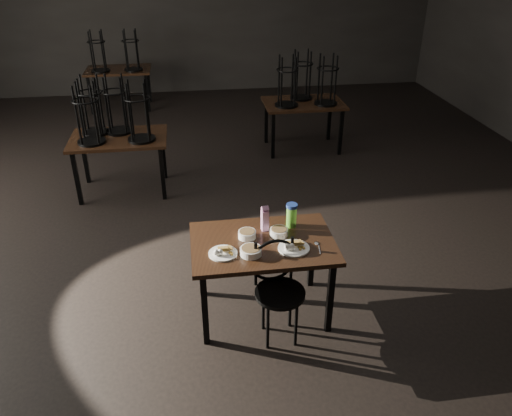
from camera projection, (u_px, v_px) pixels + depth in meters
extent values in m
plane|color=black|center=(216.00, 239.00, 5.59)|extent=(12.00, 12.00, 0.00)
cube|color=black|center=(191.00, 12.00, 10.00)|extent=(10.00, 0.04, 3.20)
cube|color=black|center=(263.00, 244.00, 4.17)|extent=(1.20, 0.80, 0.04)
cube|color=black|center=(205.00, 309.00, 4.01)|extent=(0.05, 0.05, 0.71)
cube|color=black|center=(330.00, 297.00, 4.14)|extent=(0.05, 0.05, 0.71)
cube|color=black|center=(201.00, 263.00, 4.56)|extent=(0.05, 0.05, 0.71)
cube|color=black|center=(312.00, 254.00, 4.69)|extent=(0.05, 0.05, 0.71)
cylinder|color=white|center=(223.00, 253.00, 3.99)|extent=(0.23, 0.23, 0.01)
cube|color=olive|center=(223.00, 246.00, 4.00)|extent=(0.08, 0.08, 0.04)
cube|color=olive|center=(226.00, 245.00, 4.01)|extent=(0.10, 0.10, 0.03)
ellipsoid|color=white|center=(216.00, 253.00, 3.94)|extent=(0.04, 0.04, 0.06)
ellipsoid|color=white|center=(220.00, 252.00, 3.95)|extent=(0.04, 0.04, 0.06)
cylinder|color=white|center=(294.00, 248.00, 4.06)|extent=(0.26, 0.26, 0.02)
cube|color=olive|center=(294.00, 240.00, 4.07)|extent=(0.09, 0.09, 0.04)
cube|color=olive|center=(297.00, 239.00, 4.07)|extent=(0.11, 0.11, 0.03)
ellipsoid|color=white|center=(287.00, 247.00, 4.00)|extent=(0.05, 0.05, 0.06)
ellipsoid|color=white|center=(292.00, 247.00, 4.01)|extent=(0.05, 0.05, 0.06)
cylinder|color=white|center=(247.00, 234.00, 4.20)|extent=(0.15, 0.15, 0.06)
cylinder|color=brown|center=(247.00, 232.00, 4.19)|extent=(0.13, 0.13, 0.01)
cylinder|color=white|center=(279.00, 232.00, 4.23)|extent=(0.15, 0.15, 0.06)
cylinder|color=brown|center=(279.00, 230.00, 4.22)|extent=(0.13, 0.13, 0.01)
cylinder|color=white|center=(251.00, 251.00, 3.98)|extent=(0.17, 0.17, 0.06)
cylinder|color=brown|center=(251.00, 249.00, 3.97)|extent=(0.15, 0.15, 0.01)
cube|color=#84185F|center=(265.00, 220.00, 4.28)|extent=(0.07, 0.07, 0.19)
cube|color=#84185F|center=(265.00, 209.00, 4.22)|extent=(0.07, 0.07, 0.06)
cylinder|color=#6ED23D|center=(291.00, 217.00, 4.33)|extent=(0.10, 0.10, 0.19)
cylinder|color=navy|center=(292.00, 206.00, 4.28)|extent=(0.12, 0.12, 0.03)
ellipsoid|color=silver|center=(317.00, 243.00, 4.13)|extent=(0.05, 0.06, 0.01)
cube|color=silver|center=(319.00, 250.00, 4.05)|extent=(0.03, 0.12, 0.00)
cylinder|color=black|center=(280.00, 293.00, 4.02)|extent=(0.41, 0.41, 0.03)
torus|color=black|center=(274.00, 260.00, 4.06)|extent=(0.40, 0.08, 0.40)
cylinder|color=black|center=(290.00, 305.00, 4.24)|extent=(0.03, 0.03, 0.46)
cylinder|color=black|center=(263.00, 307.00, 4.22)|extent=(0.03, 0.03, 0.46)
cylinder|color=black|center=(268.00, 326.00, 4.01)|extent=(0.03, 0.03, 0.46)
cylinder|color=black|center=(296.00, 324.00, 4.04)|extent=(0.03, 0.03, 0.46)
cube|color=black|center=(119.00, 139.00, 6.28)|extent=(1.20, 0.80, 0.04)
cube|color=black|center=(77.00, 179.00, 6.12)|extent=(0.05, 0.05, 0.71)
cube|color=black|center=(163.00, 174.00, 6.25)|extent=(0.05, 0.05, 0.71)
cube|color=black|center=(85.00, 158.00, 6.67)|extent=(0.05, 0.05, 0.71)
cube|color=black|center=(163.00, 154.00, 6.80)|extent=(0.05, 0.05, 0.71)
cylinder|color=black|center=(92.00, 141.00, 6.10)|extent=(0.34, 0.34, 0.03)
torus|color=black|center=(85.00, 102.00, 5.85)|extent=(0.32, 0.32, 0.02)
cylinder|color=black|center=(97.00, 110.00, 6.02)|extent=(0.03, 0.03, 0.70)
cylinder|color=black|center=(80.00, 110.00, 5.99)|extent=(0.03, 0.03, 0.70)
cylinder|color=black|center=(77.00, 116.00, 5.82)|extent=(0.03, 0.03, 0.70)
cylinder|color=black|center=(94.00, 115.00, 5.84)|extent=(0.03, 0.03, 0.70)
cylinder|color=black|center=(142.00, 139.00, 6.17)|extent=(0.34, 0.34, 0.03)
torus|color=black|center=(137.00, 99.00, 5.93)|extent=(0.32, 0.32, 0.02)
cylinder|color=black|center=(147.00, 108.00, 6.09)|extent=(0.03, 0.03, 0.70)
cylinder|color=black|center=(131.00, 108.00, 6.07)|extent=(0.03, 0.03, 0.70)
cylinder|color=black|center=(129.00, 113.00, 5.89)|extent=(0.03, 0.03, 0.70)
cylinder|color=black|center=(146.00, 113.00, 5.92)|extent=(0.03, 0.03, 0.70)
cylinder|color=black|center=(120.00, 131.00, 6.42)|extent=(0.34, 0.34, 0.03)
torus|color=black|center=(114.00, 93.00, 6.17)|extent=(0.32, 0.32, 0.02)
cylinder|color=black|center=(124.00, 101.00, 6.34)|extent=(0.03, 0.03, 0.70)
cylinder|color=black|center=(108.00, 101.00, 6.31)|extent=(0.03, 0.03, 0.70)
cylinder|color=black|center=(107.00, 106.00, 6.14)|extent=(0.03, 0.03, 0.70)
cylinder|color=black|center=(123.00, 105.00, 6.17)|extent=(0.03, 0.03, 0.70)
cylinder|color=black|center=(96.00, 132.00, 6.38)|extent=(0.34, 0.34, 0.03)
torus|color=black|center=(89.00, 94.00, 6.14)|extent=(0.32, 0.32, 0.02)
cylinder|color=black|center=(100.00, 102.00, 6.30)|extent=(0.03, 0.03, 0.70)
cylinder|color=black|center=(84.00, 102.00, 6.28)|extent=(0.03, 0.03, 0.70)
cylinder|color=black|center=(81.00, 107.00, 6.11)|extent=(0.03, 0.03, 0.70)
cylinder|color=black|center=(98.00, 106.00, 6.13)|extent=(0.03, 0.03, 0.70)
cube|color=black|center=(304.00, 103.00, 7.56)|extent=(1.20, 0.80, 0.04)
cube|color=black|center=(273.00, 136.00, 7.40)|extent=(0.05, 0.05, 0.71)
cube|color=black|center=(341.00, 132.00, 7.53)|extent=(0.05, 0.05, 0.71)
cube|color=black|center=(266.00, 122.00, 7.96)|extent=(0.05, 0.05, 0.71)
cube|color=black|center=(329.00, 119.00, 8.09)|extent=(0.05, 0.05, 0.71)
cylinder|color=black|center=(286.00, 105.00, 7.38)|extent=(0.34, 0.34, 0.03)
torus|color=black|center=(287.00, 71.00, 7.14)|extent=(0.32, 0.32, 0.02)
cylinder|color=black|center=(292.00, 78.00, 7.30)|extent=(0.03, 0.03, 0.70)
cylinder|color=black|center=(279.00, 79.00, 7.27)|extent=(0.03, 0.03, 0.70)
cylinder|color=black|center=(281.00, 82.00, 7.10)|extent=(0.03, 0.03, 0.70)
cylinder|color=black|center=(295.00, 82.00, 7.13)|extent=(0.03, 0.03, 0.70)
cylinder|color=black|center=(326.00, 103.00, 7.45)|extent=(0.34, 0.34, 0.03)
torus|color=black|center=(328.00, 69.00, 7.21)|extent=(0.32, 0.32, 0.02)
cylinder|color=black|center=(332.00, 77.00, 7.37)|extent=(0.03, 0.03, 0.70)
cylinder|color=black|center=(319.00, 77.00, 7.35)|extent=(0.03, 0.03, 0.70)
cylinder|color=black|center=(322.00, 81.00, 7.18)|extent=(0.03, 0.03, 0.70)
cylinder|color=black|center=(336.00, 80.00, 7.20)|extent=(0.03, 0.03, 0.70)
cylinder|color=black|center=(301.00, 98.00, 7.70)|extent=(0.34, 0.34, 0.03)
torus|color=black|center=(303.00, 65.00, 7.46)|extent=(0.32, 0.32, 0.02)
cylinder|color=black|center=(307.00, 72.00, 7.62)|extent=(0.03, 0.03, 0.70)
cylinder|color=black|center=(294.00, 73.00, 7.60)|extent=(0.03, 0.03, 0.70)
cylinder|color=black|center=(297.00, 76.00, 7.43)|extent=(0.03, 0.03, 0.70)
cylinder|color=black|center=(310.00, 75.00, 7.45)|extent=(0.03, 0.03, 0.70)
cube|color=black|center=(118.00, 70.00, 9.37)|extent=(1.20, 0.80, 0.04)
cube|color=black|center=(90.00, 96.00, 9.22)|extent=(0.05, 0.05, 0.71)
cube|color=black|center=(148.00, 93.00, 9.34)|extent=(0.05, 0.05, 0.71)
cube|color=black|center=(95.00, 86.00, 9.77)|extent=(0.05, 0.05, 0.71)
cube|color=black|center=(149.00, 84.00, 9.90)|extent=(0.05, 0.05, 0.71)
cylinder|color=black|center=(100.00, 71.00, 9.19)|extent=(0.34, 0.34, 0.03)
torus|color=black|center=(96.00, 43.00, 8.95)|extent=(0.32, 0.32, 0.02)
cylinder|color=black|center=(104.00, 49.00, 9.11)|extent=(0.03, 0.03, 0.70)
cylinder|color=black|center=(93.00, 49.00, 9.09)|extent=(0.03, 0.03, 0.70)
cylinder|color=black|center=(91.00, 52.00, 8.91)|extent=(0.03, 0.03, 0.70)
cylinder|color=black|center=(102.00, 51.00, 8.94)|extent=(0.03, 0.03, 0.70)
cylinder|color=black|center=(134.00, 70.00, 9.26)|extent=(0.34, 0.34, 0.03)
torus|color=black|center=(130.00, 42.00, 9.02)|extent=(0.32, 0.32, 0.02)
cylinder|color=black|center=(137.00, 48.00, 9.19)|extent=(0.03, 0.03, 0.70)
cylinder|color=black|center=(126.00, 48.00, 9.16)|extent=(0.03, 0.03, 0.70)
cylinder|color=black|center=(125.00, 51.00, 8.99)|extent=(0.03, 0.03, 0.70)
cylinder|color=black|center=(136.00, 50.00, 9.01)|extent=(0.03, 0.03, 0.70)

